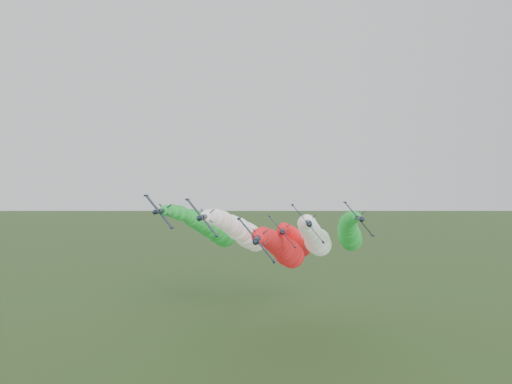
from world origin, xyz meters
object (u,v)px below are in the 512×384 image
(jet_lead, at_px, (283,249))
(jet_inner_left, at_px, (242,232))
(jet_inner_right, at_px, (315,237))
(jet_trail, at_px, (295,240))
(jet_outer_left, at_px, (211,228))
(jet_outer_right, at_px, (349,232))

(jet_lead, xyz_separation_m, jet_inner_left, (-10.53, 11.20, 2.90))
(jet_inner_left, bearing_deg, jet_inner_right, 3.67)
(jet_inner_left, xyz_separation_m, jet_inner_right, (18.76, 1.20, -1.25))
(jet_trail, bearing_deg, jet_inner_left, -128.72)
(jet_lead, xyz_separation_m, jet_trail, (3.39, 28.56, -0.89))
(jet_inner_right, bearing_deg, jet_lead, -123.58)
(jet_outer_left, distance_m, jet_trail, 25.03)
(jet_lead, distance_m, jet_outer_left, 31.33)
(jet_lead, relative_size, jet_inner_left, 1.00)
(jet_outer_left, bearing_deg, jet_trail, 12.37)
(jet_outer_right, bearing_deg, jet_trail, 162.27)
(jet_inner_left, height_order, jet_inner_right, jet_inner_left)
(jet_trail, bearing_deg, jet_lead, -96.78)
(jet_inner_right, relative_size, jet_trail, 1.00)
(jet_inner_left, bearing_deg, jet_outer_right, 23.25)
(jet_lead, distance_m, jet_inner_right, 14.98)
(jet_inner_left, distance_m, jet_outer_left, 15.81)
(jet_inner_left, xyz_separation_m, jet_outer_left, (-10.22, 12.07, 0.21))
(jet_lead, relative_size, jet_outer_right, 1.00)
(jet_outer_right, bearing_deg, jet_lead, -128.09)
(jet_inner_left, height_order, jet_outer_right, jet_inner_left)
(jet_inner_right, bearing_deg, jet_outer_right, 47.53)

